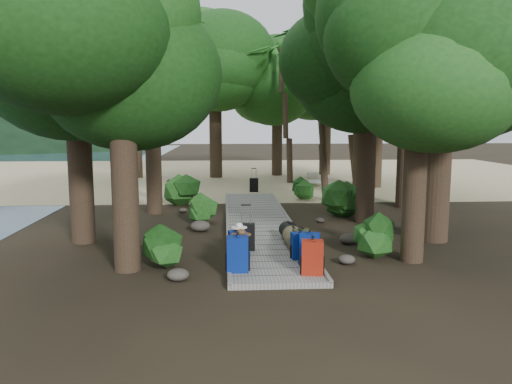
{
  "coord_description": "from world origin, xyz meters",
  "views": [
    {
      "loc": [
        -1.04,
        -13.98,
        3.11
      ],
      "look_at": [
        -0.08,
        1.14,
        1.0
      ],
      "focal_mm": 35.0,
      "sensor_mm": 36.0,
      "label": 1
    }
  ],
  "objects_px": {
    "backpack_right_b": "(310,247)",
    "duffel_right_khaki": "(294,237)",
    "backpack_right_d": "(302,239)",
    "suitcase_on_boardwalk": "(246,237)",
    "backpack_right_a": "(312,256)",
    "backpack_right_c": "(300,244)",
    "sun_lounger": "(315,179)",
    "duffel_right_black": "(290,231)",
    "backpack_left_b": "(240,251)",
    "lone_suitcase_on_sand": "(254,185)",
    "backpack_left_c": "(237,243)",
    "backpack_left_a": "(238,252)",
    "kayak": "(172,182)"
  },
  "relations": [
    {
      "from": "duffel_right_khaki",
      "to": "duffel_right_black",
      "type": "distance_m",
      "value": 0.75
    },
    {
      "from": "backpack_left_b",
      "to": "sun_lounger",
      "type": "bearing_deg",
      "value": 87.67
    },
    {
      "from": "backpack_left_c",
      "to": "backpack_right_a",
      "type": "height_order",
      "value": "backpack_right_a"
    },
    {
      "from": "kayak",
      "to": "backpack_right_c",
      "type": "bearing_deg",
      "value": -94.54
    },
    {
      "from": "kayak",
      "to": "backpack_right_a",
      "type": "bearing_deg",
      "value": -95.51
    },
    {
      "from": "backpack_left_a",
      "to": "backpack_left_b",
      "type": "distance_m",
      "value": 0.31
    },
    {
      "from": "backpack_left_b",
      "to": "lone_suitcase_on_sand",
      "type": "height_order",
      "value": "backpack_left_b"
    },
    {
      "from": "backpack_right_d",
      "to": "suitcase_on_boardwalk",
      "type": "xyz_separation_m",
      "value": [
        -1.29,
        0.25,
        0.03
      ]
    },
    {
      "from": "backpack_right_c",
      "to": "sun_lounger",
      "type": "relative_size",
      "value": 0.35
    },
    {
      "from": "duffel_right_black",
      "to": "backpack_left_b",
      "type": "bearing_deg",
      "value": -128.13
    },
    {
      "from": "backpack_right_c",
      "to": "duffel_right_khaki",
      "type": "xyz_separation_m",
      "value": [
        0.02,
        1.09,
        -0.1
      ]
    },
    {
      "from": "backpack_right_a",
      "to": "sun_lounger",
      "type": "height_order",
      "value": "backpack_right_a"
    },
    {
      "from": "backpack_left_c",
      "to": "suitcase_on_boardwalk",
      "type": "bearing_deg",
      "value": 61.83
    },
    {
      "from": "backpack_right_b",
      "to": "backpack_left_c",
      "type": "bearing_deg",
      "value": 175.09
    },
    {
      "from": "backpack_left_b",
      "to": "backpack_right_b",
      "type": "distance_m",
      "value": 1.49
    },
    {
      "from": "backpack_left_b",
      "to": "suitcase_on_boardwalk",
      "type": "bearing_deg",
      "value": 96.13
    },
    {
      "from": "backpack_left_c",
      "to": "duffel_right_black",
      "type": "relative_size",
      "value": 1.07
    },
    {
      "from": "backpack_left_b",
      "to": "duffel_right_khaki",
      "type": "distance_m",
      "value": 2.18
    },
    {
      "from": "suitcase_on_boardwalk",
      "to": "backpack_right_b",
      "type": "bearing_deg",
      "value": -40.36
    },
    {
      "from": "duffel_right_khaki",
      "to": "suitcase_on_boardwalk",
      "type": "bearing_deg",
      "value": -169.74
    },
    {
      "from": "backpack_right_a",
      "to": "backpack_right_c",
      "type": "distance_m",
      "value": 1.17
    },
    {
      "from": "backpack_left_a",
      "to": "backpack_right_a",
      "type": "height_order",
      "value": "backpack_left_a"
    },
    {
      "from": "backpack_left_c",
      "to": "duffel_right_black",
      "type": "height_order",
      "value": "backpack_left_c"
    },
    {
      "from": "backpack_right_b",
      "to": "lone_suitcase_on_sand",
      "type": "bearing_deg",
      "value": 106.53
    },
    {
      "from": "backpack_left_c",
      "to": "sun_lounger",
      "type": "bearing_deg",
      "value": 61.0
    },
    {
      "from": "backpack_right_b",
      "to": "backpack_right_c",
      "type": "xyz_separation_m",
      "value": [
        -0.14,
        0.48,
        -0.05
      ]
    },
    {
      "from": "backpack_left_c",
      "to": "backpack_right_a",
      "type": "bearing_deg",
      "value": -51.72
    },
    {
      "from": "backpack_right_b",
      "to": "lone_suitcase_on_sand",
      "type": "height_order",
      "value": "backpack_right_b"
    },
    {
      "from": "backpack_left_a",
      "to": "backpack_left_c",
      "type": "height_order",
      "value": "backpack_left_a"
    },
    {
      "from": "backpack_right_d",
      "to": "sun_lounger",
      "type": "height_order",
      "value": "backpack_right_d"
    },
    {
      "from": "backpack_left_b",
      "to": "kayak",
      "type": "relative_size",
      "value": 0.19
    },
    {
      "from": "duffel_right_black",
      "to": "suitcase_on_boardwalk",
      "type": "bearing_deg",
      "value": -147.6
    },
    {
      "from": "duffel_right_black",
      "to": "sun_lounger",
      "type": "distance_m",
      "value": 12.27
    },
    {
      "from": "backpack_left_a",
      "to": "suitcase_on_boardwalk",
      "type": "xyz_separation_m",
      "value": [
        0.25,
        1.71,
        -0.08
      ]
    },
    {
      "from": "backpack_right_a",
      "to": "lone_suitcase_on_sand",
      "type": "bearing_deg",
      "value": 101.05
    },
    {
      "from": "backpack_right_b",
      "to": "duffel_right_khaki",
      "type": "bearing_deg",
      "value": 108.6
    },
    {
      "from": "backpack_right_a",
      "to": "sun_lounger",
      "type": "xyz_separation_m",
      "value": [
        2.77,
        14.95,
        -0.18
      ]
    },
    {
      "from": "backpack_right_c",
      "to": "duffel_right_black",
      "type": "height_order",
      "value": "backpack_right_c"
    },
    {
      "from": "backpack_right_b",
      "to": "duffel_right_khaki",
      "type": "height_order",
      "value": "backpack_right_b"
    },
    {
      "from": "duffel_right_khaki",
      "to": "backpack_left_b",
      "type": "bearing_deg",
      "value": -132.12
    },
    {
      "from": "backpack_right_d",
      "to": "suitcase_on_boardwalk",
      "type": "height_order",
      "value": "suitcase_on_boardwalk"
    },
    {
      "from": "backpack_right_b",
      "to": "kayak",
      "type": "height_order",
      "value": "backpack_right_b"
    },
    {
      "from": "backpack_right_b",
      "to": "sun_lounger",
      "type": "height_order",
      "value": "backpack_right_b"
    },
    {
      "from": "backpack_left_a",
      "to": "duffel_right_black",
      "type": "distance_m",
      "value": 3.09
    },
    {
      "from": "lone_suitcase_on_sand",
      "to": "sun_lounger",
      "type": "relative_size",
      "value": 0.34
    },
    {
      "from": "backpack_left_b",
      "to": "suitcase_on_boardwalk",
      "type": "distance_m",
      "value": 1.42
    },
    {
      "from": "backpack_right_a",
      "to": "backpack_right_d",
      "type": "height_order",
      "value": "backpack_right_a"
    },
    {
      "from": "backpack_right_a",
      "to": "backpack_right_b",
      "type": "relative_size",
      "value": 1.01
    },
    {
      "from": "backpack_left_b",
      "to": "backpack_right_b",
      "type": "xyz_separation_m",
      "value": [
        1.49,
        0.11,
        0.03
      ]
    },
    {
      "from": "backpack_right_c",
      "to": "suitcase_on_boardwalk",
      "type": "distance_m",
      "value": 1.42
    }
  ]
}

